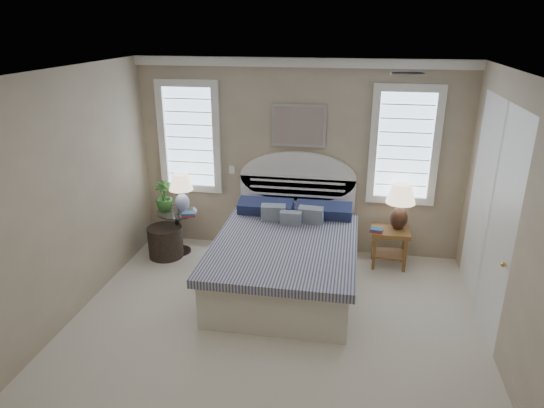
{
  "coord_description": "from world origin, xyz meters",
  "views": [
    {
      "loc": [
        0.77,
        -3.95,
        3.13
      ],
      "look_at": [
        -0.11,
        1.0,
        1.23
      ],
      "focal_mm": 32.0,
      "sensor_mm": 36.0,
      "label": 1
    }
  ],
  "objects_px": {
    "floor_pot": "(166,242)",
    "lamp_left": "(181,188)",
    "nightstand_right": "(390,240)",
    "bed": "(287,255)",
    "lamp_right": "(400,201)",
    "side_table_left": "(178,227)"
  },
  "relations": [
    {
      "from": "floor_pot",
      "to": "lamp_left",
      "type": "bearing_deg",
      "value": 43.14
    },
    {
      "from": "lamp_left",
      "to": "side_table_left",
      "type": "bearing_deg",
      "value": -149.18
    },
    {
      "from": "bed",
      "to": "nightstand_right",
      "type": "relative_size",
      "value": 4.29
    },
    {
      "from": "nightstand_right",
      "to": "lamp_left",
      "type": "relative_size",
      "value": 0.97
    },
    {
      "from": "nightstand_right",
      "to": "floor_pot",
      "type": "relative_size",
      "value": 1.1
    },
    {
      "from": "nightstand_right",
      "to": "lamp_left",
      "type": "distance_m",
      "value": 2.94
    },
    {
      "from": "nightstand_right",
      "to": "lamp_right",
      "type": "distance_m",
      "value": 0.54
    },
    {
      "from": "nightstand_right",
      "to": "lamp_left",
      "type": "bearing_deg",
      "value": -178.84
    },
    {
      "from": "bed",
      "to": "lamp_right",
      "type": "xyz_separation_m",
      "value": [
        1.4,
        0.77,
        0.53
      ]
    },
    {
      "from": "bed",
      "to": "lamp_left",
      "type": "xyz_separation_m",
      "value": [
        -1.58,
        0.63,
        0.58
      ]
    },
    {
      "from": "bed",
      "to": "lamp_right",
      "type": "distance_m",
      "value": 1.68
    },
    {
      "from": "lamp_right",
      "to": "nightstand_right",
      "type": "bearing_deg",
      "value": -140.89
    },
    {
      "from": "bed",
      "to": "side_table_left",
      "type": "height_order",
      "value": "bed"
    },
    {
      "from": "floor_pot",
      "to": "lamp_right",
      "type": "bearing_deg",
      "value": 5.97
    },
    {
      "from": "lamp_left",
      "to": "lamp_right",
      "type": "xyz_separation_m",
      "value": [
        2.98,
        0.14,
        -0.05
      ]
    },
    {
      "from": "bed",
      "to": "lamp_right",
      "type": "height_order",
      "value": "bed"
    },
    {
      "from": "bed",
      "to": "side_table_left",
      "type": "bearing_deg",
      "value": 160.26
    },
    {
      "from": "lamp_right",
      "to": "lamp_left",
      "type": "bearing_deg",
      "value": -177.38
    },
    {
      "from": "bed",
      "to": "floor_pot",
      "type": "xyz_separation_m",
      "value": [
        -1.79,
        0.44,
        -0.17
      ]
    },
    {
      "from": "floor_pot",
      "to": "lamp_right",
      "type": "height_order",
      "value": "lamp_right"
    },
    {
      "from": "nightstand_right",
      "to": "lamp_right",
      "type": "height_order",
      "value": "lamp_right"
    },
    {
      "from": "side_table_left",
      "to": "floor_pot",
      "type": "xyz_separation_m",
      "value": [
        -0.14,
        -0.16,
        -0.17
      ]
    }
  ]
}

